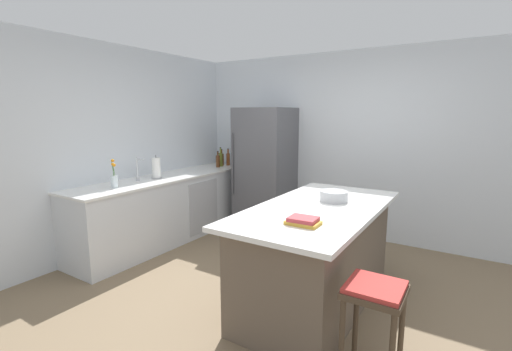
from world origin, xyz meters
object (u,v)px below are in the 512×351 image
at_px(whiskey_bottle, 221,159).
at_px(syrup_bottle, 218,161).
at_px(sink_faucet, 138,169).
at_px(flower_vase, 114,179).
at_px(olive_oil_bottle, 221,159).
at_px(kitchen_island, 317,255).
at_px(refrigerator, 265,169).
at_px(vinegar_bottle, 228,159).
at_px(mixing_bowl, 334,196).
at_px(paper_towel_roll, 156,168).
at_px(cookbook_stack, 303,221).
at_px(bar_stool, 374,304).

xyz_separation_m(whiskey_bottle, syrup_bottle, (0.08, -0.19, -0.01)).
relative_size(sink_faucet, flower_vase, 0.90).
xyz_separation_m(sink_faucet, olive_oil_bottle, (0.09, 1.57, -0.04)).
xyz_separation_m(kitchen_island, sink_faucet, (-2.46, 0.04, 0.59)).
bearing_deg(sink_faucet, flower_vase, -74.81).
bearing_deg(refrigerator, flower_vase, -111.09).
bearing_deg(whiskey_bottle, vinegar_bottle, 53.45).
xyz_separation_m(sink_faucet, mixing_bowl, (2.51, 0.21, -0.08)).
xyz_separation_m(paper_towel_roll, cookbook_stack, (2.52, -0.86, -0.08)).
height_order(refrigerator, bar_stool, refrigerator).
bearing_deg(refrigerator, sink_faucet, -119.38).
height_order(vinegar_bottle, mixing_bowl, vinegar_bottle).
relative_size(refrigerator, vinegar_bottle, 6.68).
distance_m(vinegar_bottle, whiskey_bottle, 0.12).
bearing_deg(kitchen_island, olive_oil_bottle, 145.68).
bearing_deg(sink_faucet, vinegar_bottle, 86.41).
relative_size(refrigerator, whiskey_bottle, 6.82).
distance_m(cookbook_stack, mixing_bowl, 0.81).
relative_size(paper_towel_roll, olive_oil_bottle, 1.00).
xyz_separation_m(olive_oil_bottle, syrup_bottle, (0.02, -0.10, -0.02)).
relative_size(flower_vase, syrup_bottle, 1.29).
height_order(sink_faucet, paper_towel_roll, paper_towel_roll).
height_order(sink_faucet, cookbook_stack, sink_faucet).
relative_size(paper_towel_roll, cookbook_stack, 1.27).
bearing_deg(bar_stool, mixing_bowl, 122.83).
bearing_deg(mixing_bowl, vinegar_bottle, 147.29).
bearing_deg(flower_vase, paper_towel_roll, 96.10).
distance_m(kitchen_island, olive_oil_bottle, 2.92).
bearing_deg(mixing_bowl, olive_oil_bottle, 150.60).
bearing_deg(vinegar_bottle, bar_stool, -39.87).
bearing_deg(refrigerator, mixing_bowl, -41.30).
relative_size(sink_faucet, syrup_bottle, 1.16).
bearing_deg(paper_towel_roll, mixing_bowl, -1.07).
height_order(paper_towel_roll, vinegar_bottle, paper_towel_roll).
bearing_deg(sink_faucet, bar_stool, -14.07).
bearing_deg(kitchen_island, vinegar_bottle, 142.63).
xyz_separation_m(kitchen_island, vinegar_bottle, (-2.35, 1.79, 0.54)).
bearing_deg(cookbook_stack, mixing_bowl, 94.13).
relative_size(bar_stool, syrup_bottle, 2.66).
bearing_deg(mixing_bowl, whiskey_bottle, 149.63).
relative_size(sink_faucet, vinegar_bottle, 1.09).
xyz_separation_m(flower_vase, syrup_bottle, (-0.00, 1.91, -0.00)).
height_order(bar_stool, cookbook_stack, cookbook_stack).
height_order(bar_stool, sink_faucet, sink_faucet).
height_order(paper_towel_roll, whiskey_bottle, paper_towel_roll).
bearing_deg(olive_oil_bottle, flower_vase, -89.32).
bearing_deg(cookbook_stack, refrigerator, 126.79).
relative_size(refrigerator, paper_towel_roll, 5.87).
bearing_deg(bar_stool, paper_towel_roll, 161.34).
distance_m(refrigerator, mixing_bowl, 2.13).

